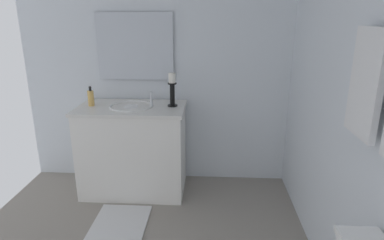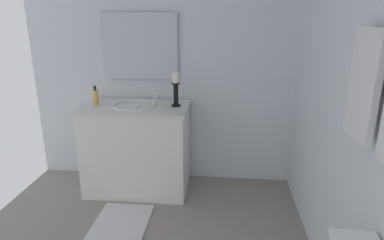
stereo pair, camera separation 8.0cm
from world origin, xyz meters
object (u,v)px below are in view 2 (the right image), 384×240
object	(u,v)px
candle_holder_tall	(176,89)
soap_bottle	(96,97)
vanity_cabinet	(137,148)
towel_near_vanity	(364,85)
sink_basin	(135,110)
bath_mat	(120,224)
mirror	(140,47)

from	to	relation	value
candle_holder_tall	soap_bottle	size ratio (longest dim) A/B	1.70
vanity_cabinet	towel_near_vanity	bearing A→B (deg)	46.38
sink_basin	bath_mat	bearing A→B (deg)	-0.09
soap_bottle	bath_mat	distance (m)	1.17
sink_basin	bath_mat	xyz separation A→B (m)	(0.62, -0.00, -0.80)
sink_basin	mirror	distance (m)	0.62
sink_basin	towel_near_vanity	xyz separation A→B (m)	(1.37, 1.43, 0.54)
sink_basin	vanity_cabinet	bearing A→B (deg)	-90.00
soap_bottle	sink_basin	bearing A→B (deg)	88.83
vanity_cabinet	bath_mat	world-z (taller)	vanity_cabinet
mirror	soap_bottle	distance (m)	0.64
towel_near_vanity	bath_mat	world-z (taller)	towel_near_vanity
mirror	soap_bottle	xyz separation A→B (m)	(0.27, -0.37, -0.44)
candle_holder_tall	bath_mat	size ratio (longest dim) A/B	0.51
vanity_cabinet	sink_basin	bearing A→B (deg)	90.00
mirror	soap_bottle	size ratio (longest dim) A/B	4.06
mirror	bath_mat	world-z (taller)	mirror
vanity_cabinet	mirror	bearing A→B (deg)	179.99
vanity_cabinet	soap_bottle	size ratio (longest dim) A/B	5.53
soap_bottle	bath_mat	size ratio (longest dim) A/B	0.30
sink_basin	soap_bottle	xyz separation A→B (m)	(-0.01, -0.37, 0.11)
soap_bottle	mirror	bearing A→B (deg)	126.19
vanity_cabinet	mirror	size ratio (longest dim) A/B	1.36
soap_bottle	towel_near_vanity	world-z (taller)	towel_near_vanity
candle_holder_tall	mirror	bearing A→B (deg)	-122.88
towel_near_vanity	soap_bottle	bearing A→B (deg)	-127.26
soap_bottle	towel_near_vanity	bearing A→B (deg)	52.74
vanity_cabinet	bath_mat	bearing A→B (deg)	0.00
vanity_cabinet	soap_bottle	world-z (taller)	soap_bottle
bath_mat	towel_near_vanity	bearing A→B (deg)	62.65
bath_mat	vanity_cabinet	bearing A→B (deg)	-180.00
sink_basin	candle_holder_tall	world-z (taller)	candle_holder_tall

